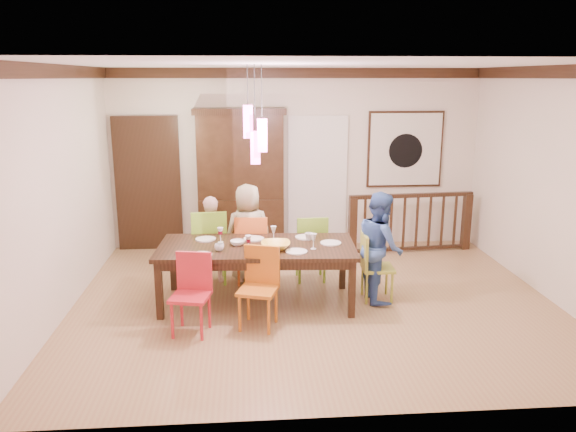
{
  "coord_description": "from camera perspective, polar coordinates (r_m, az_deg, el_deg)",
  "views": [
    {
      "loc": [
        -0.84,
        -6.59,
        2.75
      ],
      "look_at": [
        -0.31,
        0.26,
        1.05
      ],
      "focal_mm": 35.0,
      "sensor_mm": 36.0,
      "label": 1
    }
  ],
  "objects": [
    {
      "name": "cup_left",
      "position": [
        6.71,
        -7.0,
        -3.18
      ],
      "size": [
        0.13,
        0.13,
        0.09
      ],
      "primitive_type": "imported",
      "rotation": [
        0.0,
        0.0,
        0.16
      ],
      "color": "silver",
      "rests_on": "dining_table"
    },
    {
      "name": "small_bowl",
      "position": [
        6.92,
        -5.14,
        -2.72
      ],
      "size": [
        0.19,
        0.19,
        0.06
      ],
      "primitive_type": "imported",
      "rotation": [
        0.0,
        0.0,
        -0.06
      ],
      "color": "white",
      "rests_on": "dining_table"
    },
    {
      "name": "dining_table",
      "position": [
        6.92,
        -3.19,
        -3.57
      ],
      "size": [
        2.46,
        1.22,
        0.75
      ],
      "rotation": [
        0.0,
        0.0,
        -0.06
      ],
      "color": "black",
      "rests_on": "floor"
    },
    {
      "name": "crown_molding",
      "position": [
        6.65,
        2.92,
        14.46
      ],
      "size": [
        6.0,
        5.0,
        0.16
      ],
      "primitive_type": null,
      "color": "black",
      "rests_on": "wall_back"
    },
    {
      "name": "plate_far_right",
      "position": [
        7.22,
        1.77,
        -2.16
      ],
      "size": [
        0.26,
        0.26,
        0.01
      ],
      "primitive_type": "cylinder",
      "color": "white",
      "rests_on": "dining_table"
    },
    {
      "name": "napkin",
      "position": [
        6.53,
        -3.07,
        -3.92
      ],
      "size": [
        0.18,
        0.14,
        0.01
      ],
      "primitive_type": "cube",
      "color": "#D83359",
      "rests_on": "dining_table"
    },
    {
      "name": "wine_glass_a",
      "position": [
        7.04,
        -6.88,
        -1.93
      ],
      "size": [
        0.08,
        0.08,
        0.19
      ],
      "primitive_type": null,
      "color": "#590C19",
      "rests_on": "dining_table"
    },
    {
      "name": "plate_near_left",
      "position": [
        6.58,
        -8.83,
        -3.92
      ],
      "size": [
        0.26,
        0.26,
        0.01
      ],
      "primitive_type": "cylinder",
      "color": "white",
      "rests_on": "dining_table"
    },
    {
      "name": "floor",
      "position": [
        7.2,
        2.64,
        -8.61
      ],
      "size": [
        6.0,
        6.0,
        0.0
      ],
      "primitive_type": "plane",
      "color": "#A1764D",
      "rests_on": "ground"
    },
    {
      "name": "balustrade",
      "position": [
        9.22,
        12.34,
        -0.57
      ],
      "size": [
        2.05,
        0.24,
        0.96
      ],
      "rotation": [
        0.0,
        0.0,
        0.08
      ],
      "color": "black",
      "rests_on": "floor"
    },
    {
      "name": "wall_left",
      "position": [
        7.06,
        -22.18,
        2.23
      ],
      "size": [
        0.0,
        5.0,
        5.0
      ],
      "primitive_type": "plane",
      "rotation": [
        1.57,
        0.0,
        1.57
      ],
      "color": "beige",
      "rests_on": "floor"
    },
    {
      "name": "person_end_right",
      "position": [
        7.13,
        9.33,
        -3.07
      ],
      "size": [
        0.57,
        0.71,
        1.39
      ],
      "primitive_type": "imported",
      "rotation": [
        0.0,
        0.0,
        1.64
      ],
      "color": "#395AA0",
      "rests_on": "floor"
    },
    {
      "name": "wall_right",
      "position": [
        7.74,
        25.42,
        2.86
      ],
      "size": [
        0.0,
        5.0,
        5.0
      ],
      "primitive_type": "plane",
      "rotation": [
        1.57,
        0.0,
        -1.57
      ],
      "color": "beige",
      "rests_on": "floor"
    },
    {
      "name": "panel_door",
      "position": [
        9.33,
        -14.0,
        2.98
      ],
      "size": [
        1.04,
        0.07,
        2.24
      ],
      "primitive_type": "cube",
      "color": "black",
      "rests_on": "wall_back"
    },
    {
      "name": "plate_far_mid",
      "position": [
        7.16,
        -3.51,
        -2.31
      ],
      "size": [
        0.26,
        0.26,
        0.01
      ],
      "primitive_type": "cylinder",
      "color": "white",
      "rests_on": "dining_table"
    },
    {
      "name": "person_far_mid",
      "position": [
        7.74,
        -4.07,
        -1.69
      ],
      "size": [
        0.75,
        0.58,
        1.35
      ],
      "primitive_type": "imported",
      "rotation": [
        0.0,
        0.0,
        3.39
      ],
      "color": "#BEB58F",
      "rests_on": "floor"
    },
    {
      "name": "chair_near_mid",
      "position": [
        6.3,
        -3.08,
        -6.87
      ],
      "size": [
        0.51,
        0.51,
        0.91
      ],
      "rotation": [
        0.0,
        0.0,
        -0.3
      ],
      "color": "#BF6316",
      "rests_on": "floor"
    },
    {
      "name": "plate_end_right",
      "position": [
        6.98,
        4.36,
        -2.74
      ],
      "size": [
        0.26,
        0.26,
        0.01
      ],
      "primitive_type": "cylinder",
      "color": "white",
      "rests_on": "dining_table"
    },
    {
      "name": "wall_back",
      "position": [
        9.23,
        0.84,
        5.78
      ],
      "size": [
        6.0,
        0.0,
        6.0
      ],
      "primitive_type": "plane",
      "rotation": [
        1.57,
        0.0,
        0.0
      ],
      "color": "beige",
      "rests_on": "floor"
    },
    {
      "name": "ceiling",
      "position": [
        6.65,
        2.93,
        15.15
      ],
      "size": [
        6.0,
        6.0,
        0.0
      ],
      "primitive_type": "plane",
      "rotation": [
        3.14,
        0.0,
        0.0
      ],
      "color": "white",
      "rests_on": "wall_back"
    },
    {
      "name": "wine_glass_b",
      "position": [
        7.06,
        -1.47,
        -1.79
      ],
      "size": [
        0.08,
        0.08,
        0.19
      ],
      "primitive_type": null,
      "color": "silver",
      "rests_on": "dining_table"
    },
    {
      "name": "serving_bowl",
      "position": [
        6.74,
        -1.26,
        -3.01
      ],
      "size": [
        0.37,
        0.37,
        0.09
      ],
      "primitive_type": "imported",
      "rotation": [
        0.0,
        0.0,
        -0.05
      ],
      "color": "gold",
      "rests_on": "dining_table"
    },
    {
      "name": "chair_near_left",
      "position": [
        6.24,
        -9.92,
        -7.42
      ],
      "size": [
        0.47,
        0.47,
        0.88
      ],
      "rotation": [
        0.0,
        0.0,
        -0.21
      ],
      "color": "red",
      "rests_on": "floor"
    },
    {
      "name": "china_hutch",
      "position": [
        9.03,
        -4.83,
        3.63
      ],
      "size": [
        1.45,
        0.46,
        2.29
      ],
      "color": "black",
      "rests_on": "floor"
    },
    {
      "name": "wine_glass_c",
      "position": [
        6.67,
        -4.05,
        -2.76
      ],
      "size": [
        0.08,
        0.08,
        0.19
      ],
      "primitive_type": null,
      "color": "#590C19",
      "rests_on": "dining_table"
    },
    {
      "name": "chair_end_right",
      "position": [
        7.16,
        9.1,
        -4.65
      ],
      "size": [
        0.4,
        0.4,
        0.86
      ],
      "rotation": [
        0.0,
        0.0,
        1.54
      ],
      "color": "#A3AD37",
      "rests_on": "floor"
    },
    {
      "name": "chair_far_left",
      "position": [
        7.74,
        -8.0,
        -2.45
      ],
      "size": [
        0.5,
        0.5,
        1.03
      ],
      "rotation": [
        0.0,
        0.0,
        3.22
      ],
      "color": "#83C631",
      "rests_on": "floor"
    },
    {
      "name": "pendant_cluster",
      "position": [
        6.64,
        -3.36,
        8.29
      ],
      "size": [
        0.27,
        0.21,
        1.14
      ],
      "color": "#E544A1",
      "rests_on": "ceiling"
    },
    {
      "name": "chair_far_right",
      "position": [
        7.76,
        2.31,
        -2.72
      ],
      "size": [
        0.43,
        0.43,
        0.93
      ],
      "rotation": [
        0.0,
        0.0,
        3.16
      ],
      "color": "#6FA028",
      "rests_on": "floor"
    },
    {
      "name": "painting",
      "position": [
        9.5,
        11.81,
        6.64
      ],
      "size": [
        1.25,
        0.06,
        1.25
      ],
      "color": "black",
      "rests_on": "wall_back"
    },
    {
      "name": "chair_far_mid",
      "position": [
        7.67,
        -3.66,
        -2.8
      ],
      "size": [
        0.47,
        0.47,
        0.96
      ],
      "rotation": [
        0.0,
        0.0,
        3.06
      ],
      "color": "#D56224",
      "rests_on": "floor"
    },
    {
      "name": "plate_far_left",
      "position": [
        7.2,
        -8.37,
        -2.33
      ],
      "size": [
        0.26,
        0.26,
        0.01
      ],
      "primitive_type": "cylinder",
      "color": "white",
      "rests_on": "dining_table"
    },
    {
      "name": "cup_right",
      "position": [
        7.1,
        2.12,
        -2.1
      ],
      "size": [
        0.13,
        0.13,
        0.09
      ],
      "primitive_type": "imported",
      "rotation": [
        0.0,
        0.0,
        -0.42
      ],
      "color": "silver",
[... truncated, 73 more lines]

